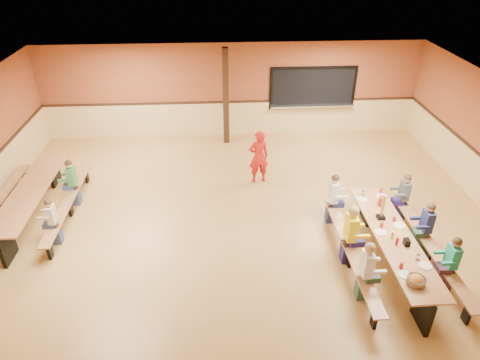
{
  "coord_description": "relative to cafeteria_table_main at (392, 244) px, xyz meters",
  "views": [
    {
      "loc": [
        -0.52,
        -8.11,
        6.02
      ],
      "look_at": [
        -0.03,
        0.03,
        1.15
      ],
      "focal_mm": 32.0,
      "sensor_mm": 36.0,
      "label": 1
    }
  ],
  "objects": [
    {
      "name": "ground",
      "position": [
        -2.93,
        1.6,
        -0.53
      ],
      "size": [
        12.0,
        12.0,
        0.0
      ],
      "primitive_type": "plane",
      "color": "#A47A3E",
      "rests_on": "ground"
    },
    {
      "name": "room_envelope",
      "position": [
        -2.93,
        1.6,
        0.16
      ],
      "size": [
        12.04,
        10.04,
        3.02
      ],
      "color": "brown",
      "rests_on": "ground"
    },
    {
      "name": "kitchen_pass_through",
      "position": [
        -0.33,
        6.56,
        0.96
      ],
      "size": [
        2.78,
        0.28,
        1.38
      ],
      "color": "black",
      "rests_on": "ground"
    },
    {
      "name": "structural_post",
      "position": [
        -3.13,
        6.0,
        0.97
      ],
      "size": [
        0.18,
        0.18,
        3.0
      ],
      "primitive_type": "cube",
      "color": "black",
      "rests_on": "ground"
    },
    {
      "name": "cafeteria_table_main",
      "position": [
        0.0,
        0.0,
        0.0
      ],
      "size": [
        1.91,
        3.7,
        0.74
      ],
      "color": "#A06B3F",
      "rests_on": "ground"
    },
    {
      "name": "cafeteria_table_second",
      "position": [
        -7.82,
        2.16,
        0.0
      ],
      "size": [
        1.91,
        3.7,
        0.74
      ],
      "color": "#A06B3F",
      "rests_on": "ground"
    },
    {
      "name": "seated_child_white_left",
      "position": [
        -0.83,
        -0.86,
        0.1
      ],
      "size": [
        0.39,
        0.32,
        1.25
      ],
      "primitive_type": null,
      "color": "white",
      "rests_on": "ground"
    },
    {
      "name": "seated_adult_yellow",
      "position": [
        -0.83,
        0.16,
        0.14
      ],
      "size": [
        0.43,
        0.35,
        1.33
      ],
      "primitive_type": null,
      "color": "yellow",
      "rests_on": "ground"
    },
    {
      "name": "seated_child_grey_left",
      "position": [
        -0.83,
        1.55,
        0.09
      ],
      "size": [
        0.38,
        0.31,
        1.24
      ],
      "primitive_type": null,
      "color": "white",
      "rests_on": "ground"
    },
    {
      "name": "seated_child_teal_right",
      "position": [
        0.83,
        -0.73,
        0.07
      ],
      "size": [
        0.36,
        0.29,
        1.19
      ],
      "primitive_type": null,
      "color": "#209579",
      "rests_on": "ground"
    },
    {
      "name": "seated_child_navy_right",
      "position": [
        0.83,
        0.35,
        0.08
      ],
      "size": [
        0.37,
        0.3,
        1.21
      ],
      "primitive_type": null,
      "color": "navy",
      "rests_on": "ground"
    },
    {
      "name": "seated_child_char_right",
      "position": [
        0.83,
        1.53,
        0.07
      ],
      "size": [
        0.36,
        0.29,
        1.18
      ],
      "primitive_type": null,
      "color": "#464D4F",
      "rests_on": "ground"
    },
    {
      "name": "seated_child_green_sec",
      "position": [
        -7.0,
        2.67,
        0.07
      ],
      "size": [
        0.36,
        0.3,
        1.2
      ],
      "primitive_type": null,
      "color": "#36743E",
      "rests_on": "ground"
    },
    {
      "name": "seated_child_tan_sec",
      "position": [
        -7.0,
        1.11,
        0.03
      ],
      "size": [
        0.32,
        0.26,
        1.11
      ],
      "primitive_type": null,
      "color": "#C2AD98",
      "rests_on": "ground"
    },
    {
      "name": "standing_woman",
      "position": [
        -2.35,
        3.48,
        0.22
      ],
      "size": [
        0.59,
        0.44,
        1.49
      ],
      "primitive_type": "imported",
      "rotation": [
        0.0,
        0.0,
        3.3
      ],
      "color": "red",
      "rests_on": "ground"
    },
    {
      "name": "punch_pitcher",
      "position": [
        0.11,
        1.05,
        0.32
      ],
      "size": [
        0.16,
        0.16,
        0.22
      ],
      "primitive_type": "cylinder",
      "color": "red",
      "rests_on": "cafeteria_table_main"
    },
    {
      "name": "chip_bowl",
      "position": [
        -0.12,
        -1.32,
        0.29
      ],
      "size": [
        0.32,
        0.32,
        0.15
      ],
      "primitive_type": null,
      "color": "orange",
      "rests_on": "cafeteria_table_main"
    },
    {
      "name": "napkin_dispenser",
      "position": [
        0.13,
        -0.3,
        0.28
      ],
      "size": [
        0.1,
        0.14,
        0.13
      ],
      "primitive_type": "cube",
      "color": "black",
      "rests_on": "cafeteria_table_main"
    },
    {
      "name": "condiment_mustard",
      "position": [
        -0.07,
        -0.09,
        0.3
      ],
      "size": [
        0.06,
        0.06,
        0.17
      ],
      "primitive_type": "cylinder",
      "color": "yellow",
      "rests_on": "cafeteria_table_main"
    },
    {
      "name": "condiment_ketchup",
      "position": [
        -0.06,
        -0.28,
        0.3
      ],
      "size": [
        0.06,
        0.06,
        0.17
      ],
      "primitive_type": "cylinder",
      "color": "#B2140F",
      "rests_on": "cafeteria_table_main"
    },
    {
      "name": "table_paddle",
      "position": [
        -0.07,
        0.58,
        0.35
      ],
      "size": [
        0.16,
        0.16,
        0.56
      ],
      "color": "black",
      "rests_on": "cafeteria_table_main"
    },
    {
      "name": "place_settings",
      "position": [
        0.0,
        0.0,
        0.27
      ],
      "size": [
        0.65,
        3.3,
        0.11
      ],
      "primitive_type": null,
      "color": "beige",
      "rests_on": "cafeteria_table_main"
    }
  ]
}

